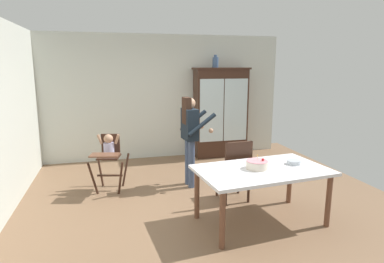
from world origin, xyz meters
TOP-DOWN VIEW (x-y plane):
  - ground_plane at (0.00, 0.00)m, footprint 6.24×6.24m
  - wall_back at (0.00, 2.63)m, footprint 5.32×0.06m
  - china_cabinet at (1.23, 2.37)m, footprint 1.23×0.48m
  - ceramic_vase at (1.09, 2.37)m, footprint 0.13×0.13m
  - high_chair_with_toddler at (-1.25, 0.83)m, footprint 0.69×0.78m
  - adult_person at (0.09, 0.68)m, footprint 0.54×0.52m
  - dining_table at (0.66, -0.84)m, footprint 1.76×1.13m
  - birthday_cake at (0.60, -0.82)m, footprint 0.28×0.28m
  - serving_bowl at (1.16, -0.77)m, footprint 0.18×0.18m
  - dining_chair_far_side at (0.59, -0.14)m, footprint 0.45×0.45m

SIDE VIEW (x-z plane):
  - ground_plane at x=0.00m, z-range 0.00..0.00m
  - dining_chair_far_side at x=0.59m, z-range 0.08..1.04m
  - high_chair_with_toddler at x=-1.25m, z-range 0.18..1.13m
  - dining_table at x=0.66m, z-range 0.29..1.03m
  - serving_bowl at x=1.16m, z-range 0.74..0.79m
  - birthday_cake at x=0.60m, z-range 0.70..0.89m
  - adult_person at x=0.09m, z-range 0.20..1.73m
  - china_cabinet at x=1.23m, z-range 0.01..2.00m
  - wall_back at x=0.00m, z-range 0.00..2.70m
  - ceramic_vase at x=1.09m, z-range 1.98..2.25m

